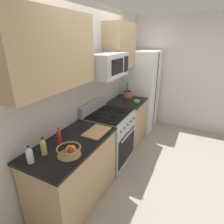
# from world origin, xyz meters

# --- Properties ---
(ground_plane) EXTENTS (16.00, 16.00, 0.00)m
(ground_plane) POSITION_xyz_m (0.00, 0.00, 0.00)
(ground_plane) COLOR gray
(wall_back) EXTENTS (8.00, 0.10, 2.60)m
(wall_back) POSITION_xyz_m (0.00, 1.08, 1.30)
(wall_back) COLOR beige
(wall_back) RESTS_ON ground
(counter_left) EXTENTS (1.22, 0.65, 0.91)m
(counter_left) POSITION_xyz_m (-1.00, 0.69, 0.46)
(counter_left) COLOR tan
(counter_left) RESTS_ON ground
(range_oven) EXTENTS (0.76, 0.70, 1.09)m
(range_oven) POSITION_xyz_m (-0.00, 0.69, 0.47)
(range_oven) COLOR #B2B5BA
(range_oven) RESTS_ON ground
(counter_right) EXTENTS (0.78, 0.65, 0.91)m
(counter_right) POSITION_xyz_m (0.78, 0.69, 0.46)
(counter_right) COLOR tan
(counter_right) RESTS_ON ground
(refrigerator) EXTENTS (0.82, 0.76, 1.83)m
(refrigerator) POSITION_xyz_m (1.60, 0.67, 0.92)
(refrigerator) COLOR silver
(refrigerator) RESTS_ON ground
(wall_right) EXTENTS (0.10, 8.00, 2.60)m
(wall_right) POSITION_xyz_m (2.11, 0.00, 1.30)
(wall_right) COLOR beige
(wall_right) RESTS_ON ground
(microwave) EXTENTS (0.74, 0.44, 0.34)m
(microwave) POSITION_xyz_m (-0.00, 0.72, 1.70)
(microwave) COLOR #B2B5BA
(upper_cabinets_left) EXTENTS (1.21, 0.34, 0.79)m
(upper_cabinets_left) POSITION_xyz_m (-1.00, 0.86, 1.95)
(upper_cabinets_left) COLOR tan
(upper_cabinets_right) EXTENTS (0.77, 0.34, 0.79)m
(upper_cabinets_right) POSITION_xyz_m (0.79, 0.86, 1.95)
(upper_cabinets_right) COLOR tan
(utensil_crock) EXTENTS (0.18, 0.18, 0.34)m
(utensil_crock) POSITION_xyz_m (1.03, 0.78, 0.98)
(utensil_crock) COLOR #D1662D
(utensil_crock) RESTS_ON counter_right
(fruit_basket) EXTENTS (0.26, 0.26, 0.11)m
(fruit_basket) POSITION_xyz_m (-1.20, 0.55, 0.96)
(fruit_basket) COLOR #9E7A4C
(fruit_basket) RESTS_ON counter_left
(cutting_board) EXTENTS (0.38, 0.26, 0.02)m
(cutting_board) POSITION_xyz_m (-0.63, 0.55, 0.92)
(cutting_board) COLOR tan
(cutting_board) RESTS_ON counter_left
(bottle_vinegar) EXTENTS (0.07, 0.07, 0.19)m
(bottle_vinegar) POSITION_xyz_m (-1.49, 0.81, 1.00)
(bottle_vinegar) COLOR silver
(bottle_vinegar) RESTS_ON counter_left
(bottle_hot_sauce) EXTENTS (0.05, 0.05, 0.20)m
(bottle_hot_sauce) POSITION_xyz_m (-1.06, 0.81, 1.00)
(bottle_hot_sauce) COLOR red
(bottle_hot_sauce) RESTS_ON counter_left
(bottle_oil) EXTENTS (0.06, 0.06, 0.20)m
(bottle_oil) POSITION_xyz_m (-1.32, 0.80, 1.00)
(bottle_oil) COLOR gold
(bottle_oil) RESTS_ON counter_left
(prep_bowl) EXTENTS (0.12, 0.12, 0.05)m
(prep_bowl) POSITION_xyz_m (0.78, 0.48, 0.93)
(prep_bowl) COLOR #59AD66
(prep_bowl) RESTS_ON counter_right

